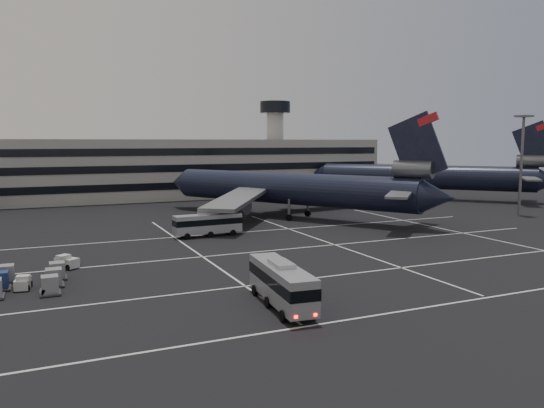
# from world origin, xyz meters

# --- Properties ---
(ground) EXTENTS (260.00, 260.00, 0.00)m
(ground) POSITION_xyz_m (0.00, 0.00, 0.00)
(ground) COLOR black
(ground) RESTS_ON ground
(lane_markings) EXTENTS (90.00, 55.62, 0.01)m
(lane_markings) POSITION_xyz_m (0.95, 0.72, 0.01)
(lane_markings) COLOR silver
(lane_markings) RESTS_ON ground
(terminal) EXTENTS (125.00, 26.00, 24.00)m
(terminal) POSITION_xyz_m (-2.95, 71.14, 6.93)
(terminal) COLOR gray
(terminal) RESTS_ON ground
(hills) EXTENTS (352.00, 180.00, 44.00)m
(hills) POSITION_xyz_m (17.99, 170.00, -12.07)
(hills) COLOR #38332B
(hills) RESTS_ON ground
(lightpole_right) EXTENTS (2.40, 2.40, 18.28)m
(lightpole_right) POSITION_xyz_m (58.00, 15.00, 11.82)
(lightpole_right) COLOR slate
(lightpole_right) RESTS_ON ground
(trijet_main) EXTENTS (41.20, 51.53, 18.08)m
(trijet_main) POSITION_xyz_m (17.74, 28.70, 5.25)
(trijet_main) COLOR black
(trijet_main) RESTS_ON ground
(trijet_far) EXTENTS (43.74, 45.51, 18.08)m
(trijet_far) POSITION_xyz_m (60.65, 43.17, 5.43)
(trijet_far) COLOR black
(trijet_far) RESTS_ON ground
(bus_near) EXTENTS (3.48, 10.81, 3.75)m
(bus_near) POSITION_xyz_m (-5.45, -16.87, 2.05)
(bus_near) COLOR #9B9DA3
(bus_near) RESTS_ON ground
(bus_far) EXTENTS (9.95, 2.86, 3.48)m
(bus_far) POSITION_xyz_m (-1.37, 16.89, 1.90)
(bus_far) COLOR #9B9DA3
(bus_far) RESTS_ON ground
(tug_a) EXTENTS (1.62, 2.37, 1.41)m
(tug_a) POSITION_xyz_m (-25.09, -2.71, 0.63)
(tug_a) COLOR silver
(tug_a) RESTS_ON ground
(tug_b) EXTENTS (2.64, 2.82, 1.57)m
(tug_b) POSITION_xyz_m (-20.87, 4.37, 0.70)
(tug_b) COLOR silver
(tug_b) RESTS_ON ground
(uld_cluster) EXTENTS (7.37, 8.38, 1.70)m
(uld_cluster) POSITION_xyz_m (-24.70, -2.42, 0.83)
(uld_cluster) COLOR #2D2D30
(uld_cluster) RESTS_ON ground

